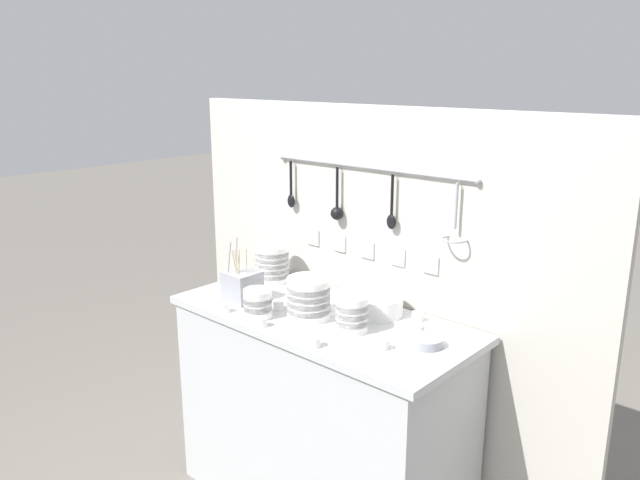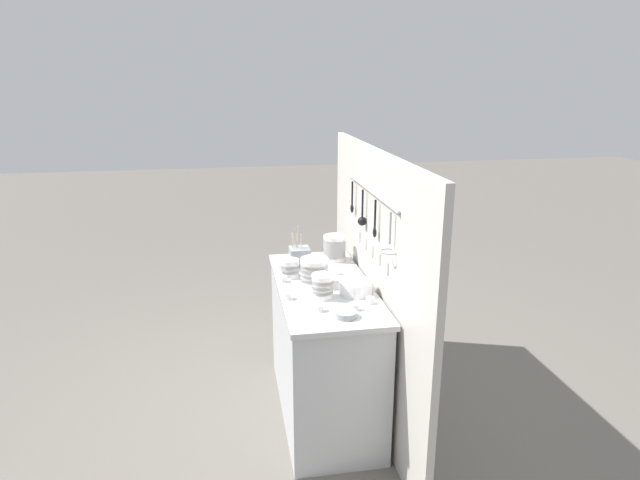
{
  "view_description": "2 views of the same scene",
  "coord_description": "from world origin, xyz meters",
  "px_view_note": "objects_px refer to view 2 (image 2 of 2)",
  "views": [
    {
      "loc": [
        1.54,
        -1.72,
        1.8
      ],
      "look_at": [
        -0.02,
        0.02,
        1.17
      ],
      "focal_mm": 35.0,
      "sensor_mm": 36.0,
      "label": 1
    },
    {
      "loc": [
        2.96,
        -0.54,
        2.07
      ],
      "look_at": [
        0.04,
        -0.03,
        1.17
      ],
      "focal_mm": 30.0,
      "sensor_mm": 36.0,
      "label": 2
    }
  ],
  "objects_px": {
    "cutlery_caddy": "(300,257)",
    "cup_back_left": "(308,273)",
    "cup_edge_far": "(304,256)",
    "cup_front_left": "(283,279)",
    "cup_mid_row": "(288,296)",
    "cup_back_right": "(279,267)",
    "cup_by_caddy": "(336,271)",
    "bowl_stack_short_front": "(322,286)",
    "steel_mixing_bowl": "(346,314)",
    "bowl_stack_nested_right": "(290,268)",
    "cup_edge_near": "(320,308)",
    "cup_centre": "(355,307)",
    "cup_beside_plates": "(370,300)",
    "bowl_stack_back_corner": "(314,272)",
    "bowl_stack_tall_left": "(334,248)",
    "plate_stack": "(356,287)"
  },
  "relations": [
    {
      "from": "bowl_stack_short_front",
      "to": "cup_back_left",
      "type": "relative_size",
      "value": 3.14
    },
    {
      "from": "steel_mixing_bowl",
      "to": "cup_centre",
      "type": "height_order",
      "value": "cup_centre"
    },
    {
      "from": "cup_centre",
      "to": "cup_by_caddy",
      "type": "relative_size",
      "value": 1.0
    },
    {
      "from": "plate_stack",
      "to": "cup_centre",
      "type": "xyz_separation_m",
      "value": [
        0.23,
        -0.06,
        -0.02
      ]
    },
    {
      "from": "bowl_stack_back_corner",
      "to": "cup_front_left",
      "type": "height_order",
      "value": "bowl_stack_back_corner"
    },
    {
      "from": "plate_stack",
      "to": "cup_beside_plates",
      "type": "xyz_separation_m",
      "value": [
        0.15,
        0.05,
        -0.02
      ]
    },
    {
      "from": "bowl_stack_nested_right",
      "to": "cutlery_caddy",
      "type": "height_order",
      "value": "cutlery_caddy"
    },
    {
      "from": "bowl_stack_short_front",
      "to": "steel_mixing_bowl",
      "type": "relative_size",
      "value": 1.19
    },
    {
      "from": "cup_edge_far",
      "to": "cup_by_caddy",
      "type": "bearing_deg",
      "value": 25.63
    },
    {
      "from": "bowl_stack_back_corner",
      "to": "bowl_stack_short_front",
      "type": "bearing_deg",
      "value": 3.36
    },
    {
      "from": "cup_back_right",
      "to": "cup_beside_plates",
      "type": "relative_size",
      "value": 1.0
    },
    {
      "from": "cutlery_caddy",
      "to": "cup_back_left",
      "type": "bearing_deg",
      "value": 8.49
    },
    {
      "from": "cup_by_caddy",
      "to": "cutlery_caddy",
      "type": "bearing_deg",
      "value": -132.95
    },
    {
      "from": "cup_mid_row",
      "to": "cup_by_caddy",
      "type": "xyz_separation_m",
      "value": [
        -0.35,
        0.35,
        0.0
      ]
    },
    {
      "from": "bowl_stack_short_front",
      "to": "bowl_stack_nested_right",
      "type": "height_order",
      "value": "bowl_stack_short_front"
    },
    {
      "from": "cutlery_caddy",
      "to": "cup_edge_far",
      "type": "bearing_deg",
      "value": 160.58
    },
    {
      "from": "cup_back_right",
      "to": "plate_stack",
      "type": "bearing_deg",
      "value": 39.71
    },
    {
      "from": "cup_mid_row",
      "to": "cup_back_right",
      "type": "bearing_deg",
      "value": 180.0
    },
    {
      "from": "plate_stack",
      "to": "cup_by_caddy",
      "type": "height_order",
      "value": "plate_stack"
    },
    {
      "from": "bowl_stack_nested_right",
      "to": "cup_edge_far",
      "type": "distance_m",
      "value": 0.36
    },
    {
      "from": "bowl_stack_back_corner",
      "to": "cup_front_left",
      "type": "relative_size",
      "value": 3.81
    },
    {
      "from": "cup_front_left",
      "to": "cup_beside_plates",
      "type": "bearing_deg",
      "value": 47.13
    },
    {
      "from": "cup_back_left",
      "to": "bowl_stack_tall_left",
      "type": "bearing_deg",
      "value": 140.32
    },
    {
      "from": "plate_stack",
      "to": "steel_mixing_bowl",
      "type": "bearing_deg",
      "value": -22.53
    },
    {
      "from": "bowl_stack_back_corner",
      "to": "cup_front_left",
      "type": "xyz_separation_m",
      "value": [
        -0.07,
        -0.18,
        -0.06
      ]
    },
    {
      "from": "steel_mixing_bowl",
      "to": "cutlery_caddy",
      "type": "xyz_separation_m",
      "value": [
        -0.83,
        -0.13,
        0.05
      ]
    },
    {
      "from": "cup_back_left",
      "to": "cup_centre",
      "type": "xyz_separation_m",
      "value": [
        0.56,
        0.17,
        0.0
      ]
    },
    {
      "from": "bowl_stack_nested_right",
      "to": "steel_mixing_bowl",
      "type": "relative_size",
      "value": 0.96
    },
    {
      "from": "cup_edge_far",
      "to": "cup_centre",
      "type": "bearing_deg",
      "value": 9.58
    },
    {
      "from": "cup_edge_near",
      "to": "cutlery_caddy",
      "type": "bearing_deg",
      "value": -179.46
    },
    {
      "from": "bowl_stack_back_corner",
      "to": "cup_beside_plates",
      "type": "relative_size",
      "value": 3.81
    },
    {
      "from": "bowl_stack_back_corner",
      "to": "cup_edge_near",
      "type": "distance_m",
      "value": 0.39
    },
    {
      "from": "cutlery_caddy",
      "to": "cup_by_caddy",
      "type": "height_order",
      "value": "cutlery_caddy"
    },
    {
      "from": "plate_stack",
      "to": "steel_mixing_bowl",
      "type": "distance_m",
      "value": 0.33
    },
    {
      "from": "bowl_stack_back_corner",
      "to": "cup_by_caddy",
      "type": "distance_m",
      "value": 0.23
    },
    {
      "from": "bowl_stack_tall_left",
      "to": "cup_edge_near",
      "type": "bearing_deg",
      "value": -16.84
    },
    {
      "from": "cup_edge_far",
      "to": "cup_front_left",
      "type": "height_order",
      "value": "same"
    },
    {
      "from": "bowl_stack_nested_right",
      "to": "bowl_stack_short_front",
      "type": "bearing_deg",
      "value": 21.05
    },
    {
      "from": "cutlery_caddy",
      "to": "cup_back_right",
      "type": "height_order",
      "value": "cutlery_caddy"
    },
    {
      "from": "cup_beside_plates",
      "to": "cup_edge_near",
      "type": "relative_size",
      "value": 1.0
    },
    {
      "from": "bowl_stack_short_front",
      "to": "cup_edge_far",
      "type": "bearing_deg",
      "value": -179.54
    },
    {
      "from": "cup_mid_row",
      "to": "cup_edge_far",
      "type": "bearing_deg",
      "value": 164.49
    },
    {
      "from": "cup_back_right",
      "to": "bowl_stack_tall_left",
      "type": "bearing_deg",
      "value": 108.38
    },
    {
      "from": "cup_centre",
      "to": "cup_front_left",
      "type": "xyz_separation_m",
      "value": [
        -0.48,
        -0.34,
        0.0
      ]
    },
    {
      "from": "bowl_stack_tall_left",
      "to": "cup_edge_near",
      "type": "xyz_separation_m",
      "value": [
        0.81,
        -0.24,
        -0.07
      ]
    },
    {
      "from": "bowl_stack_short_front",
      "to": "cup_edge_near",
      "type": "relative_size",
      "value": 3.14
    },
    {
      "from": "bowl_stack_nested_right",
      "to": "cup_edge_near",
      "type": "height_order",
      "value": "bowl_stack_nested_right"
    },
    {
      "from": "steel_mixing_bowl",
      "to": "cup_front_left",
      "type": "relative_size",
      "value": 2.65
    },
    {
      "from": "cup_beside_plates",
      "to": "cup_mid_row",
      "type": "bearing_deg",
      "value": -107.37
    },
    {
      "from": "cup_beside_plates",
      "to": "cup_centre",
      "type": "xyz_separation_m",
      "value": [
        0.07,
        -0.1,
        0.0
      ]
    }
  ]
}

